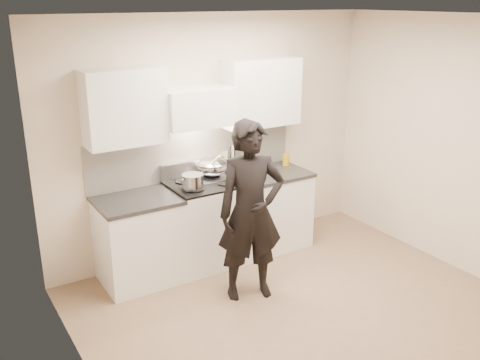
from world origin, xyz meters
The scene contains 11 objects.
ground_plane centered at (0.00, 0.00, 0.00)m, with size 4.00×4.00×0.00m, color #7F664F.
room_shell centered at (-0.06, 0.37, 1.60)m, with size 4.04×3.54×2.70m.
stove centered at (-0.30, 1.42, 0.47)m, with size 0.76×0.65×0.96m.
counter_right centered at (0.53, 1.43, 0.46)m, with size 0.92×0.67×0.92m.
counter_left centered at (-1.08, 1.43, 0.46)m, with size 0.82×0.67×0.92m.
wok centered at (-0.13, 1.57, 1.06)m, with size 0.39×0.48×0.31m.
stock_pot centered at (-0.50, 1.31, 1.03)m, with size 0.31×0.29×0.15m.
utensil_crock centered at (0.20, 1.66, 1.02)m, with size 0.12×0.12×0.31m.
spice_jar centered at (0.48, 1.56, 0.97)m, with size 0.04×0.04×0.09m.
oil_glass centered at (0.88, 1.55, 0.99)m, with size 0.08×0.08×0.14m.
person centered at (-0.25, 0.58, 0.89)m, with size 0.65×0.43×1.79m, color black.
Camera 1 is at (-2.84, -3.40, 2.85)m, focal length 40.00 mm.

